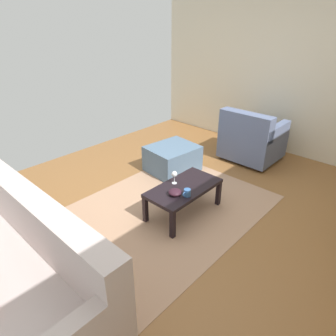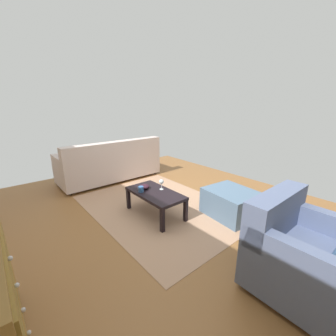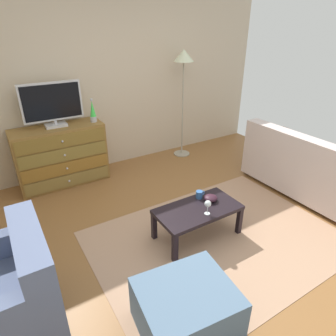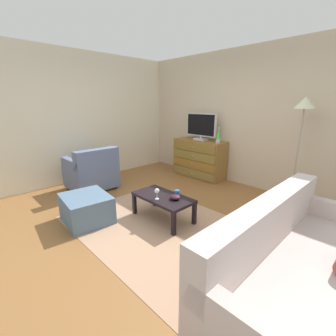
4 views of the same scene
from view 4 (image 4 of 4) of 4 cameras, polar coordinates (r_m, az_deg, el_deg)
ground_plane at (r=3.59m, az=-1.81°, el=-12.34°), size 5.63×5.09×0.05m
wall_accent_rear at (r=5.01m, az=18.30°, el=11.45°), size 5.63×0.12×2.70m
wall_plain_left at (r=5.36m, az=-21.21°, el=11.43°), size 0.12×5.09×2.70m
area_rug at (r=3.32m, az=-2.04°, el=-14.21°), size 2.60×1.90×0.01m
dresser at (r=5.36m, az=7.70°, el=2.33°), size 1.22×0.49×0.85m
tv at (r=5.26m, az=8.18°, el=10.24°), size 0.78×0.18×0.59m
lava_lamp at (r=4.93m, az=12.31°, el=7.71°), size 0.09×0.09×0.33m
coffee_table at (r=3.39m, az=-1.25°, el=-7.69°), size 0.91×0.48×0.36m
wine_glass at (r=3.24m, az=-2.76°, el=-5.75°), size 0.07×0.07×0.16m
mug at (r=3.37m, az=2.29°, el=-6.18°), size 0.11×0.08×0.08m
bowl_decorative at (r=3.25m, az=1.79°, el=-7.19°), size 0.15×0.15×0.07m
couch_large at (r=2.37m, az=28.68°, el=-20.47°), size 0.85×2.07×0.87m
armchair at (r=4.78m, az=-18.28°, el=-0.91°), size 0.80×0.83×0.84m
ottoman at (r=3.59m, az=-19.49°, el=-9.37°), size 0.76×0.67×0.39m
standing_lamp at (r=4.23m, az=30.50°, el=11.54°), size 0.32×0.32×1.76m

